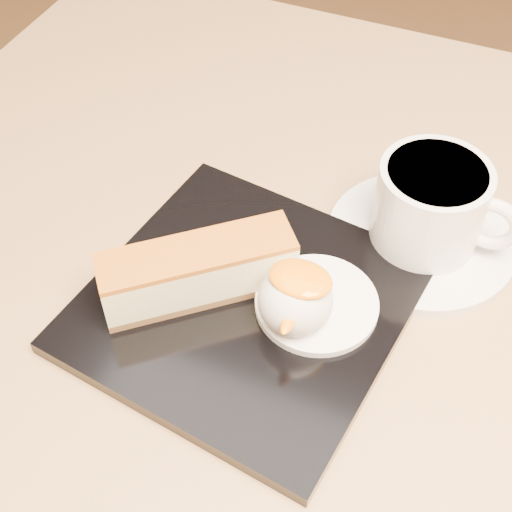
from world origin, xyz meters
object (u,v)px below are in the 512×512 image
at_px(dessert_plate, 246,305).
at_px(ice_cream_scoop, 295,300).
at_px(table, 279,401).
at_px(coffee_cup, 433,205).
at_px(cheesecake, 198,271).
at_px(saucer, 421,240).

relative_size(dessert_plate, ice_cream_scoop, 4.19).
bearing_deg(table, coffee_cup, 48.74).
height_order(cheesecake, ice_cream_scoop, ice_cream_scoop).
bearing_deg(cheesecake, dessert_plate, -32.24).
relative_size(dessert_plate, saucer, 1.47).
xyz_separation_m(ice_cream_scoop, saucer, (0.06, 0.12, -0.03)).
height_order(cheesecake, coffee_cup, coffee_cup).
bearing_deg(cheesecake, table, -16.28).
height_order(table, ice_cream_scoop, ice_cream_scoop).
bearing_deg(coffee_cup, ice_cream_scoop, -115.85).
relative_size(dessert_plate, cheesecake, 1.67).
relative_size(ice_cream_scoop, coffee_cup, 0.46).
bearing_deg(ice_cream_scoop, dessert_plate, 172.87).
relative_size(ice_cream_scoop, saucer, 0.35).
relative_size(dessert_plate, coffee_cup, 1.94).
bearing_deg(ice_cream_scoop, coffee_cup, 61.41).
height_order(ice_cream_scoop, coffee_cup, coffee_cup).
distance_m(cheesecake, coffee_cup, 0.19).
bearing_deg(coffee_cup, dessert_plate, -129.73).
relative_size(table, dessert_plate, 3.64).
height_order(dessert_plate, saucer, dessert_plate).
bearing_deg(saucer, dessert_plate, -131.86).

